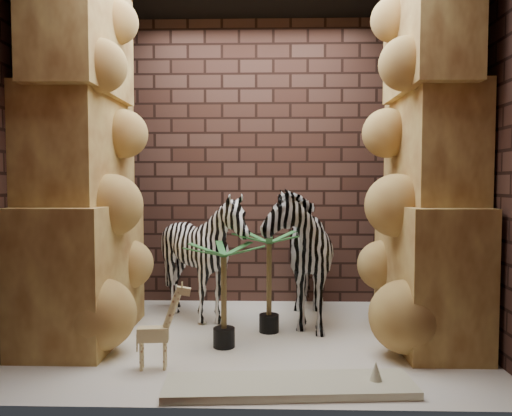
{
  "coord_description": "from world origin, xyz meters",
  "views": [
    {
      "loc": [
        0.14,
        -3.93,
        1.28
      ],
      "look_at": [
        0.03,
        0.15,
        1.07
      ],
      "focal_mm": 34.05,
      "sensor_mm": 36.0,
      "label": 1
    }
  ],
  "objects_px": {
    "zebra_right": "(296,242)",
    "giraffe_toy": "(153,325)",
    "zebra_left": "(203,263)",
    "surfboard": "(289,386)",
    "palm_front": "(269,281)",
    "palm_back": "(224,295)"
  },
  "relations": [
    {
      "from": "zebra_right",
      "to": "giraffe_toy",
      "type": "relative_size",
      "value": 2.38
    },
    {
      "from": "zebra_left",
      "to": "surfboard",
      "type": "bearing_deg",
      "value": -61.58
    },
    {
      "from": "zebra_left",
      "to": "giraffe_toy",
      "type": "height_order",
      "value": "zebra_left"
    },
    {
      "from": "giraffe_toy",
      "to": "palm_front",
      "type": "distance_m",
      "value": 1.17
    },
    {
      "from": "giraffe_toy",
      "to": "palm_back",
      "type": "distance_m",
      "value": 0.64
    },
    {
      "from": "giraffe_toy",
      "to": "palm_front",
      "type": "height_order",
      "value": "palm_front"
    },
    {
      "from": "surfboard",
      "to": "palm_front",
      "type": "bearing_deg",
      "value": 92.22
    },
    {
      "from": "giraffe_toy",
      "to": "palm_front",
      "type": "bearing_deg",
      "value": 40.29
    },
    {
      "from": "surfboard",
      "to": "palm_back",
      "type": "bearing_deg",
      "value": 117.79
    },
    {
      "from": "palm_back",
      "to": "zebra_right",
      "type": "bearing_deg",
      "value": 51.05
    },
    {
      "from": "palm_back",
      "to": "palm_front",
      "type": "bearing_deg",
      "value": 48.38
    },
    {
      "from": "palm_front",
      "to": "surfboard",
      "type": "relative_size",
      "value": 0.57
    },
    {
      "from": "zebra_right",
      "to": "palm_back",
      "type": "xyz_separation_m",
      "value": [
        -0.6,
        -0.74,
        -0.32
      ]
    },
    {
      "from": "zebra_right",
      "to": "palm_back",
      "type": "height_order",
      "value": "zebra_right"
    },
    {
      "from": "surfboard",
      "to": "giraffe_toy",
      "type": "bearing_deg",
      "value": 157.17
    },
    {
      "from": "zebra_left",
      "to": "surfboard",
      "type": "relative_size",
      "value": 0.77
    },
    {
      "from": "zebra_left",
      "to": "giraffe_toy",
      "type": "distance_m",
      "value": 1.21
    },
    {
      "from": "palm_front",
      "to": "palm_back",
      "type": "relative_size",
      "value": 1.06
    },
    {
      "from": "palm_back",
      "to": "surfboard",
      "type": "bearing_deg",
      "value": -58.26
    },
    {
      "from": "zebra_right",
      "to": "giraffe_toy",
      "type": "distance_m",
      "value": 1.64
    },
    {
      "from": "zebra_left",
      "to": "giraffe_toy",
      "type": "relative_size",
      "value": 1.94
    },
    {
      "from": "zebra_right",
      "to": "surfboard",
      "type": "relative_size",
      "value": 0.95
    }
  ]
}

